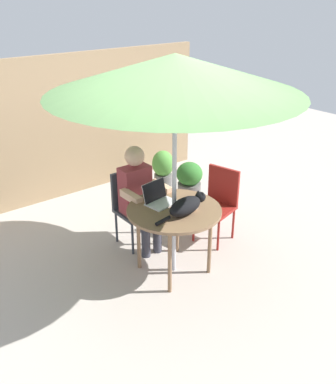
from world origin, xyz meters
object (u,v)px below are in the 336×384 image
object	(u,v)px
patio_table	(174,215)
patio_umbrella	(175,74)
chair_empty	(219,199)
potted_plant_by_chair	(189,184)
person_seated	(139,193)
chair_occupied	(132,202)
potted_plant_near_fence	(163,168)
laptop	(158,197)
cat	(187,206)

from	to	relation	value
patio_table	patio_umbrella	size ratio (longest dim) A/B	0.41
patio_table	chair_empty	size ratio (longest dim) A/B	1.10
potted_plant_by_chair	person_seated	bearing A→B (deg)	-160.55
chair_occupied	potted_plant_by_chair	xyz separation A→B (m)	(1.08, 0.22, -0.16)
patio_umbrella	potted_plant_near_fence	bearing A→B (deg)	55.52
chair_empty	person_seated	world-z (taller)	person_seated
laptop	patio_umbrella	bearing A→B (deg)	-79.71
chair_empty	person_seated	distance (m)	0.96
potted_plant_by_chair	chair_occupied	bearing A→B (deg)	-168.26
chair_occupied	potted_plant_near_fence	distance (m)	1.55
chair_occupied	potted_plant_near_fence	xyz separation A→B (m)	(1.20, 0.96, -0.19)
patio_table	chair_empty	distance (m)	0.89
patio_table	laptop	distance (m)	0.26
patio_table	chair_empty	bearing A→B (deg)	14.28
laptop	cat	size ratio (longest dim) A/B	0.51
patio_table	person_seated	distance (m)	0.63
person_seated	cat	size ratio (longest dim) A/B	1.85
laptop	cat	bearing A→B (deg)	-77.54
chair_occupied	chair_empty	world-z (taller)	same
patio_umbrella	laptop	xyz separation A→B (m)	(-0.04, 0.22, -1.27)
chair_empty	potted_plant_near_fence	world-z (taller)	chair_empty
person_seated	potted_plant_by_chair	bearing A→B (deg)	19.45
person_seated	potted_plant_near_fence	xyz separation A→B (m)	(1.20, 1.12, -0.36)
person_seated	laptop	size ratio (longest dim) A/B	3.64
patio_umbrella	chair_occupied	world-z (taller)	patio_umbrella
chair_occupied	laptop	distance (m)	0.64
potted_plant_near_fence	laptop	bearing A→B (deg)	-129.00
potted_plant_near_fence	patio_table	bearing A→B (deg)	-124.48
chair_occupied	person_seated	distance (m)	0.23
laptop	patio_table	bearing A→B (deg)	-79.71
laptop	potted_plant_near_fence	world-z (taller)	laptop
person_seated	potted_plant_near_fence	bearing A→B (deg)	43.04
chair_occupied	cat	distance (m)	0.98
chair_empty	potted_plant_near_fence	bearing A→B (deg)	77.01
person_seated	laptop	world-z (taller)	person_seated
patio_table	potted_plant_near_fence	distance (m)	2.15
chair_occupied	potted_plant_by_chair	distance (m)	1.11
potted_plant_by_chair	patio_table	bearing A→B (deg)	-136.92
cat	chair_empty	bearing A→B (deg)	24.25
patio_table	chair_occupied	size ratio (longest dim) A/B	1.10
person_seated	cat	world-z (taller)	person_seated
patio_table	potted_plant_near_fence	world-z (taller)	patio_table
laptop	potted_plant_near_fence	bearing A→B (deg)	51.00
chair_occupied	patio_table	bearing A→B (deg)	-90.00
chair_occupied	person_seated	xyz separation A→B (m)	(0.00, -0.16, 0.17)
person_seated	patio_umbrella	bearing A→B (deg)	-90.00
patio_table	patio_umbrella	world-z (taller)	patio_umbrella
chair_empty	person_seated	bearing A→B (deg)	154.10
laptop	person_seated	bearing A→B (deg)	84.52
laptop	potted_plant_near_fence	size ratio (longest dim) A/B	0.57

